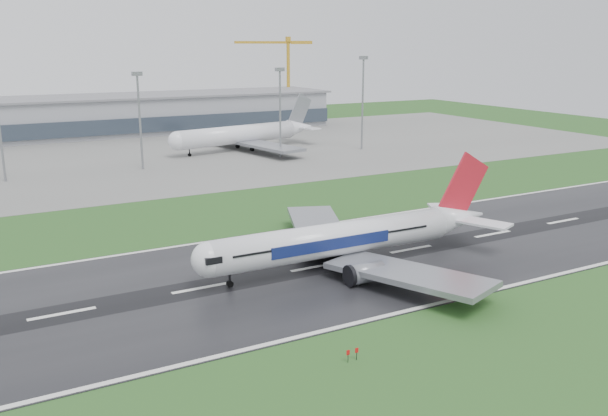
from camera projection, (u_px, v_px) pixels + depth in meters
ground at (201, 289)px, 96.32m from camera, size 520.00×520.00×0.00m
runway at (201, 288)px, 96.31m from camera, size 400.00×45.00×0.10m
apron at (70, 161)px, 202.80m from camera, size 400.00×130.00×0.08m
terminal at (44, 119)px, 252.05m from camera, size 240.00×36.00×15.00m
main_airliner at (355, 217)px, 104.80m from camera, size 56.82×54.17×16.59m
parked_airliner at (243, 124)px, 222.03m from camera, size 71.31×67.99×17.97m
tower_crane at (288, 78)px, 315.67m from camera, size 40.72×4.92×40.46m
runway_sign at (482, 292)px, 93.78m from camera, size 2.30×0.76×1.04m
floodmast_3 at (140, 123)px, 186.00m from camera, size 0.64×0.64×27.43m
floodmast_4 at (280, 115)px, 207.14m from camera, size 0.64×0.64×27.87m
floodmast_5 at (363, 105)px, 221.57m from camera, size 0.64×0.64×31.27m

